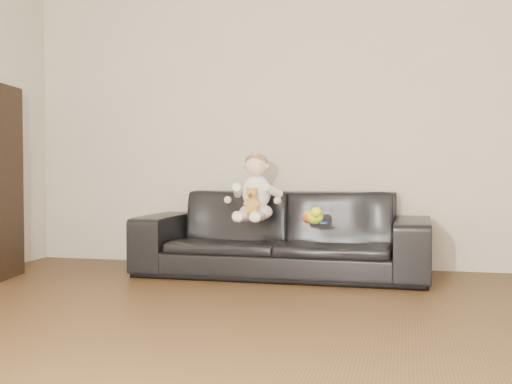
% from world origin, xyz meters
% --- Properties ---
extents(floor, '(5.50, 5.50, 0.00)m').
position_xyz_m(floor, '(0.00, 0.00, 0.00)').
color(floor, '#493019').
rests_on(floor, ground).
extents(wall_back, '(5.00, 0.00, 5.00)m').
position_xyz_m(wall_back, '(0.00, 2.75, 1.30)').
color(wall_back, beige).
rests_on(wall_back, ground).
extents(sofa, '(2.22, 0.90, 0.64)m').
position_xyz_m(sofa, '(-0.17, 2.25, 0.32)').
color(sofa, black).
rests_on(sofa, floor).
extents(baby, '(0.36, 0.44, 0.51)m').
position_xyz_m(baby, '(-0.36, 2.13, 0.65)').
color(baby, '#F7D1D9').
rests_on(baby, sofa).
extents(teddy_bear, '(0.13, 0.13, 0.19)m').
position_xyz_m(teddy_bear, '(-0.35, 1.98, 0.58)').
color(teddy_bear, '#B58633').
rests_on(teddy_bear, sofa).
extents(toy_green, '(0.15, 0.17, 0.10)m').
position_xyz_m(toy_green, '(0.12, 1.97, 0.47)').
color(toy_green, '#D7E71B').
rests_on(toy_green, sofa).
extents(toy_rattle, '(0.08, 0.08, 0.07)m').
position_xyz_m(toy_rattle, '(0.05, 2.02, 0.46)').
color(toy_rattle, '#CF4818').
rests_on(toy_rattle, sofa).
extents(toy_blue_disc, '(0.10, 0.10, 0.01)m').
position_xyz_m(toy_blue_disc, '(0.16, 2.03, 0.43)').
color(toy_blue_disc, blue).
rests_on(toy_blue_disc, sofa).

